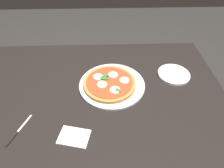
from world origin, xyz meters
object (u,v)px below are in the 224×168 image
dining_table (94,105)px  serving_tray (112,85)px  pizza (109,83)px  napkin (74,137)px  plate_white (174,74)px  knife (16,134)px

dining_table → serving_tray: bearing=28.5°
pizza → napkin: size_ratio=2.20×
serving_tray → plate_white: size_ratio=1.95×
napkin → pizza: bearing=63.1°
dining_table → pizza: pizza is taller
pizza → napkin: (-0.16, -0.31, -0.02)m
serving_tray → plate_white: (0.37, 0.07, 0.00)m
plate_white → napkin: plate_white is taller
knife → pizza: bearing=34.8°
dining_table → serving_tray: (0.11, 0.06, 0.10)m
serving_tray → pizza: size_ratio=1.27×
dining_table → pizza: (0.09, 0.05, 0.12)m
serving_tray → knife: (-0.43, -0.30, -0.00)m
pizza → serving_tray: bearing=20.1°
serving_tray → pizza: bearing=-159.9°
pizza → plate_white: bearing=11.8°
pizza → napkin: pizza is taller
dining_table → plate_white: (0.47, 0.13, 0.10)m
serving_tray → napkin: serving_tray is taller
dining_table → plate_white: bearing=15.6°
dining_table → pizza: 0.16m
serving_tray → plate_white: plate_white is taller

